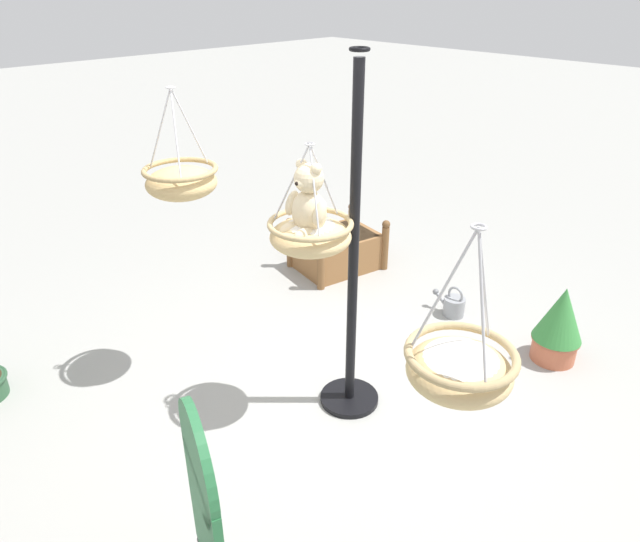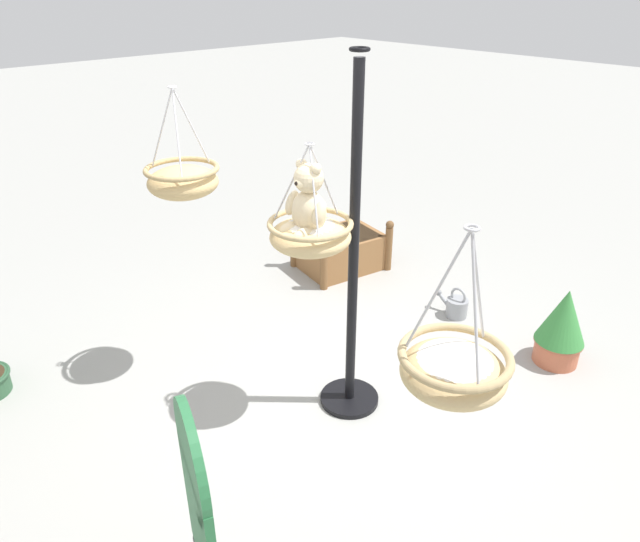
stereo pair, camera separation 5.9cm
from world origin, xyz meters
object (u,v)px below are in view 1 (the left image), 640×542
object	(u,v)px
hanging_basket_left_high	(460,367)
teddy_bear	(307,204)
hanging_basket_with_teddy	(310,234)
watering_can	(453,305)
display_pole_central	(352,311)
wooden_planter_box	(337,249)
potted_plant_tall_leafy	(559,324)
hanging_basket_right_low	(181,181)
display_sign_board	(204,505)

from	to	relation	value
hanging_basket_left_high	teddy_bear	bearing A→B (deg)	-19.89
hanging_basket_with_teddy	watering_can	xyz separation A→B (m)	(0.02, -1.86, -1.31)
display_pole_central	teddy_bear	xyz separation A→B (m)	(0.15, 0.27, 0.82)
hanging_basket_left_high	hanging_basket_with_teddy	bearing A→B (deg)	-20.67
wooden_planter_box	watering_can	distance (m)	1.47
potted_plant_tall_leafy	watering_can	world-z (taller)	potted_plant_tall_leafy
hanging_basket_with_teddy	wooden_planter_box	size ratio (longest dim) A/B	0.70
hanging_basket_left_high	hanging_basket_right_low	world-z (taller)	hanging_basket_right_low
display_pole_central	watering_can	xyz separation A→B (m)	(0.17, -1.61, -0.69)
teddy_bear	wooden_planter_box	bearing A→B (deg)	-50.39
teddy_bear	hanging_basket_right_low	xyz separation A→B (m)	(0.97, 0.30, -0.01)
teddy_bear	hanging_basket_left_high	world-z (taller)	hanging_basket_left_high
wooden_planter_box	potted_plant_tall_leafy	world-z (taller)	potted_plant_tall_leafy
hanging_basket_right_low	potted_plant_tall_leafy	size ratio (longest dim) A/B	1.12
teddy_bear	watering_can	size ratio (longest dim) A/B	1.37
wooden_planter_box	display_sign_board	distance (m)	4.00
hanging_basket_with_teddy	hanging_basket_left_high	size ratio (longest dim) A/B	0.96
hanging_basket_left_high	watering_can	bearing A→B (deg)	-57.84
display_pole_central	potted_plant_tall_leafy	size ratio (longest dim) A/B	3.73
potted_plant_tall_leafy	watering_can	bearing A→B (deg)	0.62
hanging_basket_left_high	wooden_planter_box	xyz separation A→B (m)	(2.99, -2.34, -1.24)
wooden_planter_box	display_sign_board	bearing A→B (deg)	125.95
wooden_planter_box	potted_plant_tall_leafy	bearing A→B (deg)	-177.71
potted_plant_tall_leafy	watering_can	distance (m)	1.02
watering_can	teddy_bear	bearing A→B (deg)	90.73
teddy_bear	hanging_basket_left_high	size ratio (longest dim) A/B	0.65
display_pole_central	hanging_basket_with_teddy	distance (m)	0.68
potted_plant_tall_leafy	display_sign_board	size ratio (longest dim) A/B	0.51
display_pole_central	potted_plant_tall_leafy	distance (m)	1.87
teddy_bear	hanging_basket_left_high	distance (m)	1.60
hanging_basket_left_high	watering_can	world-z (taller)	hanging_basket_left_high
display_pole_central	watering_can	size ratio (longest dim) A/B	7.21
hanging_basket_with_teddy	hanging_basket_right_low	world-z (taller)	hanging_basket_right_low
hanging_basket_with_teddy	teddy_bear	xyz separation A→B (m)	(0.00, 0.02, 0.21)
hanging_basket_left_high	hanging_basket_right_low	size ratio (longest dim) A/B	0.97
display_pole_central	hanging_basket_left_high	distance (m)	1.71
wooden_planter_box	watering_can	size ratio (longest dim) A/B	2.91
hanging_basket_with_teddy	hanging_basket_left_high	distance (m)	1.61
display_pole_central	potted_plant_tall_leafy	bearing A→B (deg)	-116.79
display_sign_board	hanging_basket_left_high	bearing A→B (deg)	-127.52
hanging_basket_right_low	teddy_bear	bearing A→B (deg)	-162.75
hanging_basket_with_teddy	potted_plant_tall_leafy	distance (m)	2.36
hanging_basket_with_teddy	display_sign_board	bearing A→B (deg)	120.33
hanging_basket_right_low	display_sign_board	distance (m)	2.27
display_pole_central	hanging_basket_with_teddy	xyz separation A→B (m)	(0.15, 0.25, 0.61)
hanging_basket_left_high	potted_plant_tall_leafy	bearing A→B (deg)	-77.65
hanging_basket_right_low	hanging_basket_with_teddy	bearing A→B (deg)	-161.51
hanging_basket_left_high	watering_can	distance (m)	3.17
wooden_planter_box	potted_plant_tall_leafy	xyz separation A→B (m)	(-2.45, -0.10, 0.12)
hanging_basket_right_low	potted_plant_tall_leafy	world-z (taller)	hanging_basket_right_low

